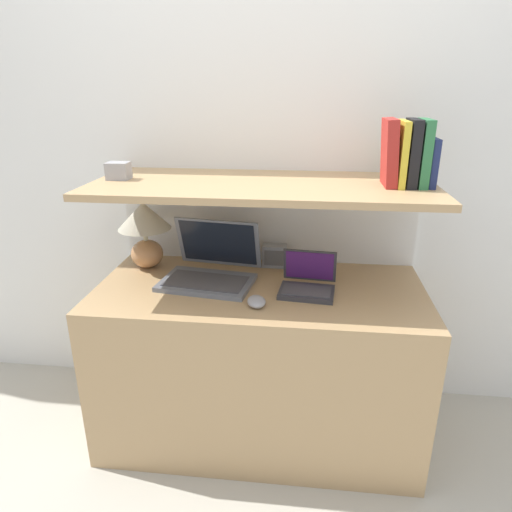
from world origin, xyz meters
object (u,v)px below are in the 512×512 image
(laptop_large, at_px, (211,269))
(computer_mouse, at_px, (256,302))
(router_box, at_px, (274,256))
(book_navy, at_px, (431,163))
(book_green, at_px, (423,153))
(table_lamp, at_px, (145,227))
(book_black, at_px, (411,153))
(book_yellow, at_px, (401,154))
(shelf_gadget, at_px, (118,171))
(book_red, at_px, (389,153))
(laptop_small, at_px, (308,283))

(laptop_large, height_order, computer_mouse, laptop_large)
(router_box, bearing_deg, book_navy, -16.38)
(book_green, bearing_deg, table_lamp, 174.88)
(book_black, xyz_separation_m, book_yellow, (-0.04, 0.00, -0.00))
(table_lamp, xyz_separation_m, book_yellow, (1.09, -0.11, 0.36))
(table_lamp, bearing_deg, laptop_large, -20.15)
(shelf_gadget, bearing_deg, book_red, 0.00)
(book_yellow, xyz_separation_m, shelf_gadget, (-1.14, 0.00, -0.09))
(router_box, distance_m, shelf_gadget, 0.79)
(laptop_large, height_order, book_yellow, book_yellow)
(laptop_large, relative_size, book_black, 1.70)
(laptop_large, distance_m, book_yellow, 0.92)
(book_green, bearing_deg, laptop_small, -167.90)
(laptop_small, distance_m, book_navy, 0.68)
(computer_mouse, distance_m, book_green, 0.86)
(laptop_small, relative_size, book_red, 0.94)
(book_yellow, height_order, book_red, book_red)
(book_black, bearing_deg, router_box, 161.39)
(laptop_large, height_order, book_black, book_black)
(book_navy, bearing_deg, table_lamp, 175.03)
(laptop_large, relative_size, book_navy, 2.32)
(book_navy, relative_size, book_yellow, 0.75)
(book_green, bearing_deg, book_black, 180.00)
(computer_mouse, height_order, router_box, router_box)
(book_black, bearing_deg, laptop_small, -166.56)
(router_box, height_order, book_green, book_green)
(book_black, xyz_separation_m, book_red, (-0.08, 0.00, 0.00))
(book_navy, xyz_separation_m, book_black, (-0.08, -0.00, 0.03))
(table_lamp, bearing_deg, router_box, 7.17)
(book_navy, xyz_separation_m, book_red, (-0.16, 0.00, 0.03))
(book_black, bearing_deg, laptop_large, -178.88)
(book_green, height_order, shelf_gadget, book_green)
(laptop_large, distance_m, book_red, 0.88)
(book_green, xyz_separation_m, book_red, (-0.13, 0.00, 0.00))
(table_lamp, bearing_deg, book_black, -5.31)
(computer_mouse, height_order, shelf_gadget, shelf_gadget)
(computer_mouse, bearing_deg, book_navy, 20.66)
(table_lamp, distance_m, book_navy, 1.26)
(book_black, bearing_deg, book_red, 180.00)
(computer_mouse, distance_m, book_yellow, 0.80)
(shelf_gadget, bearing_deg, laptop_large, -2.35)
(table_lamp, height_order, router_box, table_lamp)
(book_red, relative_size, shelf_gadget, 2.81)
(book_yellow, bearing_deg, laptop_large, -178.82)
(table_lamp, relative_size, book_green, 1.24)
(book_black, bearing_deg, book_navy, 0.00)
(laptop_small, bearing_deg, laptop_large, 170.11)
(laptop_small, bearing_deg, computer_mouse, -141.65)
(table_lamp, height_order, book_red, book_red)
(book_yellow, height_order, shelf_gadget, book_yellow)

